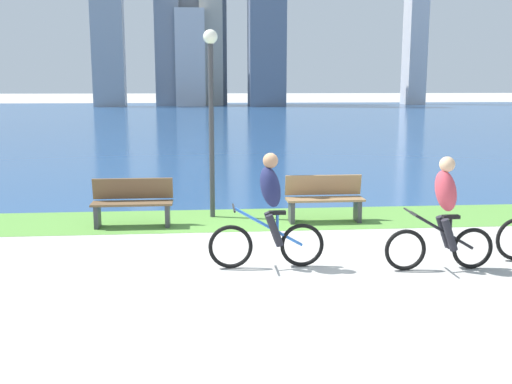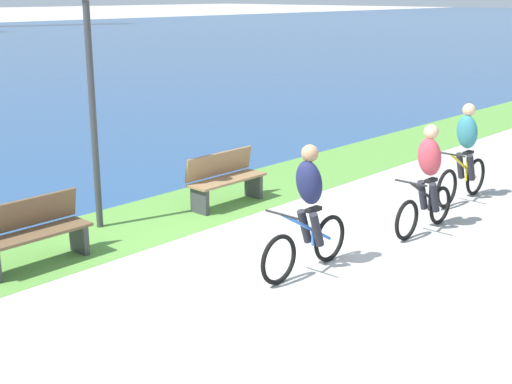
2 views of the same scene
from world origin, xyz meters
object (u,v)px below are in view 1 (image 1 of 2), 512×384
Objects in this scene: bench_far_along_path at (324,199)px; lamppost_tall at (211,95)px; bench_near_path at (133,203)px; cyclist_trailing at (444,214)px; cyclist_lead at (269,211)px.

lamppost_tall is (-2.16, 0.59, 1.98)m from bench_far_along_path.
bench_near_path is 1.00× the size of bench_far_along_path.
bench_far_along_path is (3.67, 0.08, 0.00)m from bench_near_path.
bench_far_along_path is 0.41× the size of lamppost_tall.
cyclist_trailing reaches higher than bench_near_path.
bench_near_path is (-4.74, 3.14, -0.38)m from cyclist_trailing.
cyclist_lead is at bearing -51.12° from bench_near_path.
bench_near_path is at bearing -178.78° from bench_far_along_path.
bench_far_along_path is (1.40, 2.89, -0.39)m from cyclist_lead.
bench_far_along_path is at bearing -15.38° from lamppost_tall.
lamppost_tall is at bearing 164.62° from bench_far_along_path.
bench_near_path is 3.67m from bench_far_along_path.
bench_near_path is (-2.27, 2.82, -0.39)m from cyclist_lead.
bench_far_along_path is at bearing 64.18° from cyclist_lead.
lamppost_tall is at bearing 24.04° from bench_near_path.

